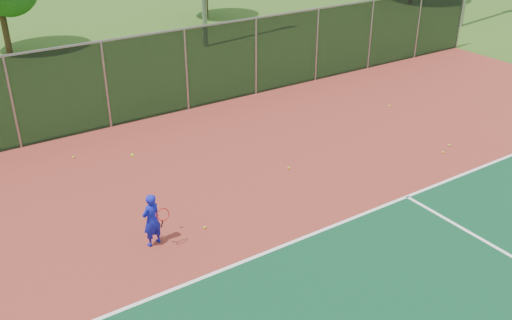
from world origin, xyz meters
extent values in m
plane|color=#2E5418|center=(0.00, 0.00, 0.00)|extent=(120.00, 120.00, 0.00)
cube|color=maroon|center=(0.00, 2.00, 0.01)|extent=(30.00, 20.00, 0.02)
cube|color=white|center=(2.00, 3.00, 0.03)|extent=(22.00, 0.10, 0.00)
cube|color=black|center=(0.00, 12.00, 1.52)|extent=(30.00, 0.04, 3.00)
cube|color=gray|center=(0.00, 12.00, 3.02)|extent=(30.00, 0.06, 0.06)
imported|color=#1218AF|center=(-4.65, 4.76, 0.69)|extent=(0.56, 0.44, 1.34)
cylinder|color=black|center=(-4.50, 4.51, 0.67)|extent=(0.03, 0.15, 0.27)
torus|color=#A51414|center=(-4.50, 4.41, 0.97)|extent=(0.30, 0.13, 0.29)
sphere|color=#BDD418|center=(-4.90, 4.86, 2.40)|extent=(0.07, 0.07, 0.07)
sphere|color=#BDD418|center=(5.53, 4.51, 0.06)|extent=(0.07, 0.07, 0.07)
sphere|color=#BDD418|center=(-4.85, 10.31, 0.06)|extent=(0.07, 0.07, 0.07)
sphere|color=#BDD418|center=(6.42, 8.05, 0.06)|extent=(0.07, 0.07, 0.07)
sphere|color=#BDD418|center=(4.96, 4.28, 0.06)|extent=(0.07, 0.07, 0.07)
sphere|color=#BDD418|center=(-3.33, 4.67, 0.06)|extent=(0.07, 0.07, 0.07)
sphere|color=#BDD418|center=(0.27, 6.08, 0.06)|extent=(0.07, 0.07, 0.07)
cylinder|color=#342212|center=(-3.89, 23.39, 1.14)|extent=(0.30, 0.30, 2.28)
cylinder|color=#342212|center=(7.64, 24.52, 1.03)|extent=(0.30, 0.30, 2.06)
camera|label=1|loc=(-8.75, -5.89, 7.91)|focal=40.00mm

